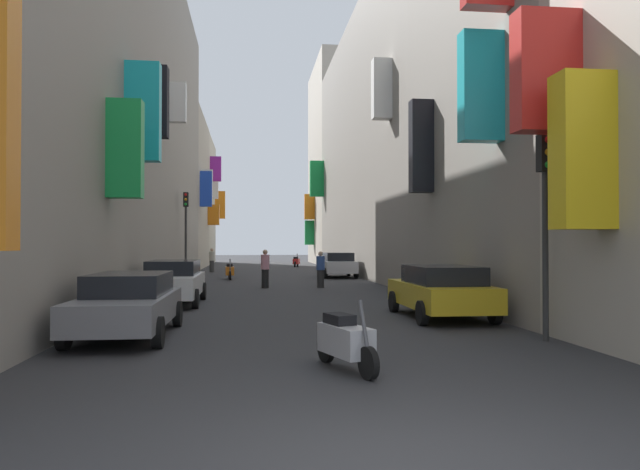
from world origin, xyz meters
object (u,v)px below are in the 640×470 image
at_px(scooter_silver, 345,340).
at_px(pedestrian_near_left, 212,260).
at_px(traffic_light_near_corner, 545,200).
at_px(scooter_orange, 230,271).
at_px(parked_car_yellow, 441,290).
at_px(scooter_red, 296,261).
at_px(pedestrian_crossing, 265,269).
at_px(pedestrian_near_right, 321,270).
at_px(parked_car_white, 173,281).
at_px(parked_car_silver, 338,264).
at_px(parked_car_grey, 129,303).
at_px(traffic_light_far_corner, 186,221).

height_order(scooter_silver, pedestrian_near_left, pedestrian_near_left).
xyz_separation_m(pedestrian_near_left, traffic_light_near_corner, (8.55, -30.26, 2.02)).
height_order(scooter_orange, scooter_silver, same).
height_order(parked_car_yellow, scooter_red, parked_car_yellow).
distance_m(scooter_orange, pedestrian_crossing, 6.97).
relative_size(pedestrian_near_left, pedestrian_near_right, 1.02).
relative_size(parked_car_white, scooter_silver, 2.46).
bearing_deg(parked_car_yellow, parked_car_silver, 89.77).
bearing_deg(parked_car_white, parked_car_yellow, -31.36).
relative_size(parked_car_yellow, pedestrian_near_left, 2.62).
relative_size(parked_car_grey, traffic_light_far_corner, 0.97).
distance_m(parked_car_grey, parked_car_white, 6.84).
relative_size(parked_car_yellow, traffic_light_near_corner, 1.04).
bearing_deg(pedestrian_near_left, pedestrian_crossing, -77.75).
relative_size(parked_car_white, pedestrian_near_right, 2.78).
bearing_deg(scooter_orange, parked_car_yellow, -71.19).
bearing_deg(traffic_light_far_corner, pedestrian_near_right, -38.22).
xyz_separation_m(pedestrian_near_left, traffic_light_far_corner, (-0.69, -10.19, 2.31)).
distance_m(parked_car_grey, scooter_orange, 20.30).
bearing_deg(pedestrian_near_right, parked_car_silver, 76.39).
height_order(scooter_silver, pedestrian_near_right, pedestrian_near_right).
distance_m(parked_car_silver, traffic_light_near_corner, 23.19).
xyz_separation_m(scooter_orange, scooter_silver, (2.60, -24.09, -0.00)).
bearing_deg(pedestrian_crossing, scooter_red, 82.38).
relative_size(scooter_silver, pedestrian_near_left, 1.11).
bearing_deg(scooter_silver, parked_car_yellow, 60.07).
height_order(scooter_silver, pedestrian_crossing, pedestrian_crossing).
bearing_deg(pedestrian_crossing, parked_car_grey, -103.29).
bearing_deg(parked_car_white, pedestrian_near_left, 90.40).
height_order(parked_car_silver, traffic_light_near_corner, traffic_light_near_corner).
height_order(parked_car_grey, scooter_orange, parked_car_grey).
bearing_deg(pedestrian_crossing, parked_car_silver, 61.10).
bearing_deg(traffic_light_near_corner, pedestrian_crossing, 109.22).
bearing_deg(scooter_orange, pedestrian_near_left, 100.14).
xyz_separation_m(scooter_orange, pedestrian_near_left, (-1.51, 8.44, 0.36)).
relative_size(scooter_orange, pedestrian_crossing, 1.18).
relative_size(parked_car_yellow, pedestrian_crossing, 2.54).
xyz_separation_m(scooter_red, pedestrian_near_right, (-0.75, -24.04, 0.34)).
distance_m(scooter_orange, traffic_light_near_corner, 23.05).
height_order(parked_car_silver, scooter_silver, parked_car_silver).
height_order(pedestrian_crossing, pedestrian_near_right, pedestrian_crossing).
relative_size(scooter_red, scooter_silver, 1.03).
distance_m(pedestrian_near_right, traffic_light_far_corner, 8.52).
distance_m(parked_car_grey, pedestrian_near_right, 14.58).
height_order(parked_car_silver, pedestrian_near_right, pedestrian_near_right).
relative_size(parked_car_silver, scooter_orange, 2.08).
relative_size(parked_car_silver, scooter_red, 2.20).
bearing_deg(parked_car_yellow, pedestrian_crossing, 111.10).
bearing_deg(scooter_silver, pedestrian_near_left, 97.20).
bearing_deg(parked_car_yellow, parked_car_grey, -163.14).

